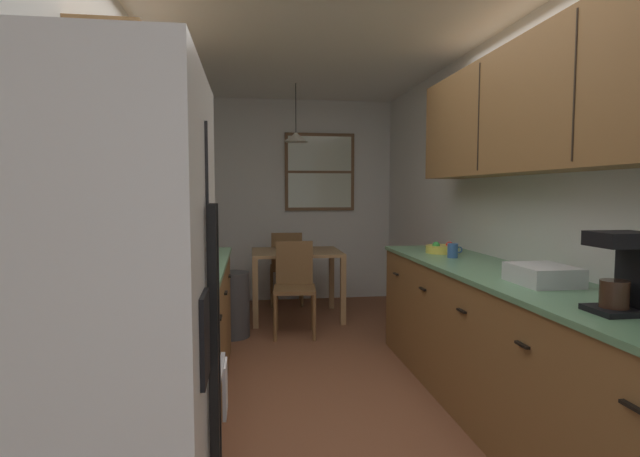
{
  "coord_description": "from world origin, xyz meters",
  "views": [
    {
      "loc": [
        -0.52,
        -2.64,
        1.39
      ],
      "look_at": [
        0.02,
        1.15,
        1.1
      ],
      "focal_mm": 27.45,
      "sensor_mm": 36.0,
      "label": 1
    }
  ],
  "objects_px": {
    "trash_bin": "(232,305)",
    "mug_by_coffeemaker": "(453,251)",
    "coffee_maker": "(627,271)",
    "dining_table": "(296,261)",
    "storage_canister": "(157,266)",
    "fruit_bowl": "(442,249)",
    "stove_range": "(136,414)",
    "dining_chair_far": "(287,265)",
    "dining_chair_near": "(294,283)",
    "refrigerator": "(85,387)",
    "dish_rack": "(543,275)",
    "microwave_over_range": "(98,131)"
  },
  "relations": [
    {
      "from": "trash_bin",
      "to": "mug_by_coffeemaker",
      "type": "height_order",
      "value": "mug_by_coffeemaker"
    },
    {
      "from": "coffee_maker",
      "to": "mug_by_coffeemaker",
      "type": "relative_size",
      "value": 2.88
    },
    {
      "from": "dining_table",
      "to": "coffee_maker",
      "type": "xyz_separation_m",
      "value": [
        1.0,
        -3.56,
        0.44
      ]
    },
    {
      "from": "storage_canister",
      "to": "fruit_bowl",
      "type": "bearing_deg",
      "value": 28.56
    },
    {
      "from": "stove_range",
      "to": "dining_chair_far",
      "type": "height_order",
      "value": "stove_range"
    },
    {
      "from": "dining_chair_near",
      "to": "fruit_bowl",
      "type": "bearing_deg",
      "value": -42.43
    },
    {
      "from": "refrigerator",
      "to": "dish_rack",
      "type": "distance_m",
      "value": 2.22
    },
    {
      "from": "storage_canister",
      "to": "mug_by_coffeemaker",
      "type": "bearing_deg",
      "value": 22.34
    },
    {
      "from": "refrigerator",
      "to": "fruit_bowl",
      "type": "xyz_separation_m",
      "value": [
        1.97,
        2.34,
        0.08
      ]
    },
    {
      "from": "microwave_over_range",
      "to": "mug_by_coffeemaker",
      "type": "xyz_separation_m",
      "value": [
        2.08,
        1.38,
        -0.67
      ]
    },
    {
      "from": "dining_chair_far",
      "to": "trash_bin",
      "type": "relative_size",
      "value": 1.45
    },
    {
      "from": "microwave_over_range",
      "to": "mug_by_coffeemaker",
      "type": "distance_m",
      "value": 2.59
    },
    {
      "from": "stove_range",
      "to": "dining_chair_near",
      "type": "height_order",
      "value": "stove_range"
    },
    {
      "from": "stove_range",
      "to": "microwave_over_range",
      "type": "xyz_separation_m",
      "value": [
        -0.11,
        0.0,
        1.15
      ]
    },
    {
      "from": "coffee_maker",
      "to": "mug_by_coffeemaker",
      "type": "distance_m",
      "value": 1.68
    },
    {
      "from": "stove_range",
      "to": "microwave_over_range",
      "type": "relative_size",
      "value": 1.74
    },
    {
      "from": "stove_range",
      "to": "microwave_over_range",
      "type": "distance_m",
      "value": 1.16
    },
    {
      "from": "dining_chair_near",
      "to": "trash_bin",
      "type": "height_order",
      "value": "dining_chair_near"
    },
    {
      "from": "fruit_bowl",
      "to": "dish_rack",
      "type": "xyz_separation_m",
      "value": [
        0.01,
        -1.34,
        0.01
      ]
    },
    {
      "from": "dining_chair_near",
      "to": "storage_canister",
      "type": "distance_m",
      "value": 2.33
    },
    {
      "from": "dining_chair_near",
      "to": "mug_by_coffeemaker",
      "type": "distance_m",
      "value": 1.73
    },
    {
      "from": "dining_table",
      "to": "dish_rack",
      "type": "xyz_separation_m",
      "value": [
        1.03,
        -2.94,
        0.32
      ]
    },
    {
      "from": "mug_by_coffeemaker",
      "to": "dining_chair_far",
      "type": "bearing_deg",
      "value": 112.96
    },
    {
      "from": "dining_table",
      "to": "dining_chair_far",
      "type": "bearing_deg",
      "value": 96.01
    },
    {
      "from": "dining_chair_far",
      "to": "storage_canister",
      "type": "height_order",
      "value": "storage_canister"
    },
    {
      "from": "refrigerator",
      "to": "microwave_over_range",
      "type": "xyz_separation_m",
      "value": [
        -0.14,
        0.67,
        0.77
      ]
    },
    {
      "from": "dining_chair_near",
      "to": "refrigerator",
      "type": "bearing_deg",
      "value": -104.64
    },
    {
      "from": "dining_table",
      "to": "dining_chair_far",
      "type": "relative_size",
      "value": 1.07
    },
    {
      "from": "refrigerator",
      "to": "stove_range",
      "type": "bearing_deg",
      "value": 92.19
    },
    {
      "from": "fruit_bowl",
      "to": "refrigerator",
      "type": "bearing_deg",
      "value": -130.1
    },
    {
      "from": "dining_chair_near",
      "to": "stove_range",
      "type": "bearing_deg",
      "value": -108.62
    },
    {
      "from": "mug_by_coffeemaker",
      "to": "fruit_bowl",
      "type": "height_order",
      "value": "mug_by_coffeemaker"
    },
    {
      "from": "fruit_bowl",
      "to": "stove_range",
      "type": "bearing_deg",
      "value": -140.17
    },
    {
      "from": "dining_table",
      "to": "dish_rack",
      "type": "distance_m",
      "value": 3.14
    },
    {
      "from": "storage_canister",
      "to": "mug_by_coffeemaker",
      "type": "distance_m",
      "value": 2.13
    },
    {
      "from": "microwave_over_range",
      "to": "refrigerator",
      "type": "bearing_deg",
      "value": -78.34
    },
    {
      "from": "fruit_bowl",
      "to": "dish_rack",
      "type": "height_order",
      "value": "dish_rack"
    },
    {
      "from": "mug_by_coffeemaker",
      "to": "fruit_bowl",
      "type": "bearing_deg",
      "value": 83.94
    },
    {
      "from": "dining_table",
      "to": "stove_range",
      "type": "bearing_deg",
      "value": -106.6
    },
    {
      "from": "refrigerator",
      "to": "mug_by_coffeemaker",
      "type": "xyz_separation_m",
      "value": [
        1.94,
        2.06,
        0.1
      ]
    },
    {
      "from": "dining_chair_near",
      "to": "microwave_over_range",
      "type": "bearing_deg",
      "value": -110.78
    },
    {
      "from": "microwave_over_range",
      "to": "trash_bin",
      "type": "relative_size",
      "value": 1.01
    },
    {
      "from": "dining_table",
      "to": "dish_rack",
      "type": "height_order",
      "value": "dish_rack"
    },
    {
      "from": "coffee_maker",
      "to": "dish_rack",
      "type": "bearing_deg",
      "value": 86.69
    },
    {
      "from": "fruit_bowl",
      "to": "dining_chair_far",
      "type": "bearing_deg",
      "value": 116.13
    },
    {
      "from": "dining_chair_near",
      "to": "fruit_bowl",
      "type": "xyz_separation_m",
      "value": [
        1.1,
        -1.0,
        0.44
      ]
    },
    {
      "from": "microwave_over_range",
      "to": "coffee_maker",
      "type": "bearing_deg",
      "value": -8.07
    },
    {
      "from": "mug_by_coffeemaker",
      "to": "coffee_maker",
      "type": "bearing_deg",
      "value": -89.79
    },
    {
      "from": "dining_chair_near",
      "to": "dish_rack",
      "type": "relative_size",
      "value": 2.65
    },
    {
      "from": "fruit_bowl",
      "to": "dish_rack",
      "type": "distance_m",
      "value": 1.34
    }
  ]
}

